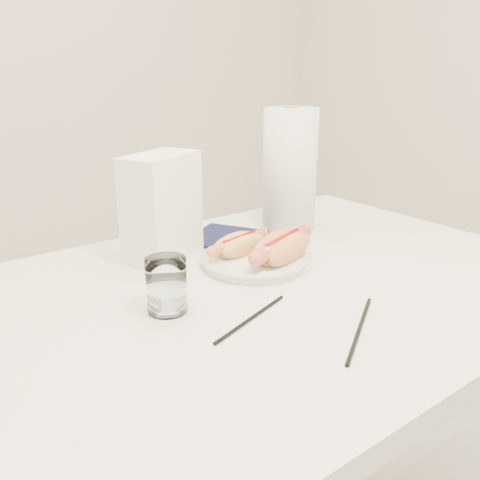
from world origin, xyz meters
TOP-DOWN VIEW (x-y plane):
  - table at (0.00, 0.00)m, footprint 1.20×0.80m
  - plate at (0.05, 0.08)m, footprint 0.21×0.21m
  - hotdog_left at (0.04, 0.11)m, footprint 0.15×0.08m
  - hotdog_right at (0.09, 0.04)m, footprint 0.19×0.12m
  - water_glass at (-0.18, 0.01)m, footprint 0.07×0.07m
  - chopstick_near at (-0.09, -0.10)m, footprint 0.18×0.06m
  - chopstick_far at (0.02, -0.23)m, footprint 0.19×0.12m
  - napkin_box at (-0.07, 0.23)m, footprint 0.19×0.15m
  - navy_napkin at (0.10, 0.24)m, footprint 0.21×0.21m
  - paper_towel_roll at (0.28, 0.22)m, footprint 0.14×0.14m

SIDE VIEW (x-z plane):
  - table at x=0.00m, z-range 0.32..1.07m
  - chopstick_near at x=-0.09m, z-range 0.75..0.76m
  - chopstick_far at x=0.02m, z-range 0.75..0.76m
  - navy_napkin at x=0.10m, z-range 0.75..0.76m
  - plate at x=0.05m, z-range 0.75..0.77m
  - hotdog_left at x=0.04m, z-range 0.77..0.81m
  - hotdog_right at x=0.09m, z-range 0.77..0.82m
  - water_glass at x=-0.18m, z-range 0.75..0.84m
  - napkin_box at x=-0.07m, z-range 0.75..0.97m
  - paper_towel_roll at x=0.28m, z-range 0.75..1.04m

